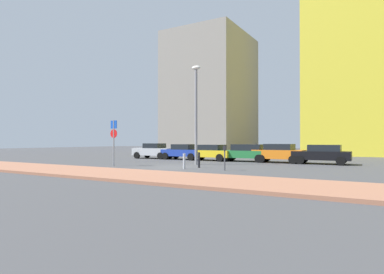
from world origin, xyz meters
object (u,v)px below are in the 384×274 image
parked_car_black (322,154)px  parking_meter (225,154)px  traffic_bollard_near (199,160)px  parked_car_yellow (211,152)px  parked_car_blue (183,152)px  parked_car_orange (279,153)px  parked_car_silver (154,151)px  traffic_bollard_mid (184,161)px  parked_car_green (246,152)px  parking_sign_post (114,137)px  street_lamp (196,107)px

parked_car_black → parking_meter: (-4.09, -8.33, 0.17)m
parking_meter → traffic_bollard_near: bearing=158.0°
parked_car_yellow → traffic_bollard_near: 7.67m
parked_car_yellow → traffic_bollard_near: bearing=-68.4°
parked_car_blue → parked_car_orange: bearing=2.0°
parked_car_silver → traffic_bollard_mid: size_ratio=4.29×
parked_car_blue → parked_car_green: size_ratio=0.91×
parked_car_green → parked_car_black: parked_car_black is taller
parked_car_yellow → traffic_bollard_mid: bearing=-73.5°
traffic_bollard_near → parked_car_orange: bearing=67.5°
parked_car_orange → parking_sign_post: 12.84m
parked_car_silver → parking_sign_post: (3.34, -8.90, 1.23)m
parked_car_green → parked_car_orange: bearing=1.7°
parking_sign_post → traffic_bollard_mid: size_ratio=3.31×
parked_car_green → street_lamp: street_lamp is taller
parked_car_black → traffic_bollard_mid: parked_car_black is taller
parking_sign_post → parked_car_blue: bearing=89.6°
parked_car_black → street_lamp: 10.01m
parked_car_green → traffic_bollard_near: bearing=-93.0°
parked_car_yellow → street_lamp: size_ratio=0.59×
parked_car_yellow → parking_meter: 9.49m
parking_sign_post → parking_meter: parking_sign_post is taller
parked_car_green → parked_car_orange: (2.71, 0.08, 0.02)m
parked_car_blue → parked_car_orange: size_ratio=1.06×
parking_sign_post → traffic_bollard_mid: parking_sign_post is taller
parking_meter → street_lamp: bearing=140.0°
traffic_bollard_near → traffic_bollard_mid: bearing=-105.6°
parked_car_orange → street_lamp: 7.77m
parked_car_black → parked_car_silver: bearing=-178.9°
parked_car_silver → parking_meter: parked_car_silver is taller
parked_car_green → parked_car_blue: bearing=-177.8°
parked_car_orange → parked_car_black: 3.23m
parked_car_black → traffic_bollard_near: bearing=-130.4°
parking_meter → traffic_bollard_near: parking_meter is taller
parked_car_blue → parking_meter: parking_meter is taller
street_lamp → traffic_bollard_mid: bearing=-71.7°
traffic_bollard_mid → parked_car_black: bearing=52.4°
parked_car_blue → parked_car_yellow: 2.86m
parked_car_silver → parking_meter: (11.31, -8.03, 0.18)m
parked_car_green → parked_car_black: (5.94, 0.04, 0.00)m
parked_car_black → parking_meter: size_ratio=2.84×
traffic_bollard_near → street_lamp: bearing=123.9°
parked_car_yellow → street_lamp: bearing=-74.9°
parked_car_green → traffic_bollard_near: parked_car_green is taller
parked_car_silver → traffic_bollard_mid: 12.10m
street_lamp → traffic_bollard_mid: street_lamp is taller
parked_car_silver → parking_sign_post: 9.58m
traffic_bollard_mid → parking_sign_post: bearing=-174.4°
street_lamp → parked_car_silver: bearing=147.1°
street_lamp → parked_car_yellow: bearing=105.1°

